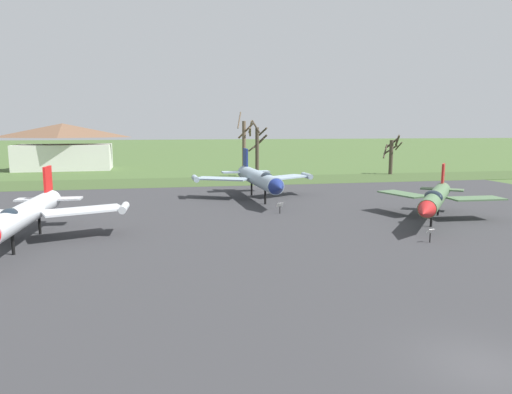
% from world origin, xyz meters
% --- Properties ---
extents(ground_plane, '(600.00, 600.00, 0.00)m').
position_xyz_m(ground_plane, '(0.00, 0.00, 0.00)').
color(ground_plane, '#425B2D').
extents(asphalt_apron, '(75.27, 61.50, 0.05)m').
position_xyz_m(asphalt_apron, '(0.00, 18.45, 0.03)').
color(asphalt_apron, '#333335').
rests_on(asphalt_apron, ground).
extents(grass_verge_strip, '(135.27, 12.00, 0.06)m').
position_xyz_m(grass_verge_strip, '(0.00, 55.20, 0.03)').
color(grass_verge_strip, '#3A4F28').
rests_on(grass_verge_strip, ground).
extents(jet_fighter_front_left, '(13.06, 15.32, 4.86)m').
position_xyz_m(jet_fighter_front_left, '(-19.43, 20.62, 2.17)').
color(jet_fighter_front_left, silver).
rests_on(jet_fighter_front_left, ground).
extents(jet_fighter_front_right, '(13.84, 16.99, 5.37)m').
position_xyz_m(jet_fighter_front_right, '(-0.07, 36.70, 2.42)').
color(jet_fighter_front_right, '#8EA3B2').
rests_on(jet_fighter_front_right, ground).
extents(info_placard_front_right, '(0.63, 0.32, 1.06)m').
position_xyz_m(info_placard_front_right, '(0.21, 28.19, 0.67)').
color(info_placard_front_right, black).
rests_on(info_placard_front_right, ground).
extents(jet_fighter_rear_center, '(11.57, 12.86, 4.51)m').
position_xyz_m(jet_fighter_rear_center, '(12.01, 22.01, 2.04)').
color(jet_fighter_rear_center, '#4C6B47').
rests_on(jet_fighter_rear_center, ground).
extents(info_placard_rear_center, '(0.50, 0.36, 1.02)m').
position_xyz_m(info_placard_rear_center, '(7.69, 15.63, 0.63)').
color(info_placard_rear_center, black).
rests_on(info_placard_rear_center, ground).
extents(bare_tree_far_left, '(2.85, 2.94, 10.25)m').
position_xyz_m(bare_tree_far_left, '(2.01, 57.12, 5.11)').
color(bare_tree_far_left, brown).
rests_on(bare_tree_far_left, ground).
extents(bare_tree_left_of_center, '(3.10, 2.85, 9.09)m').
position_xyz_m(bare_tree_left_of_center, '(4.71, 60.47, 4.59)').
color(bare_tree_left_of_center, '#42382D').
rests_on(bare_tree_left_of_center, ground).
extents(bare_tree_center, '(3.13, 3.03, 6.71)m').
position_xyz_m(bare_tree_center, '(27.75, 60.00, 3.54)').
color(bare_tree_center, '#42382D').
rests_on(bare_tree_center, ground).
extents(visitor_building, '(18.03, 9.46, 8.66)m').
position_xyz_m(visitor_building, '(-28.45, 80.24, 4.26)').
color(visitor_building, silver).
rests_on(visitor_building, ground).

